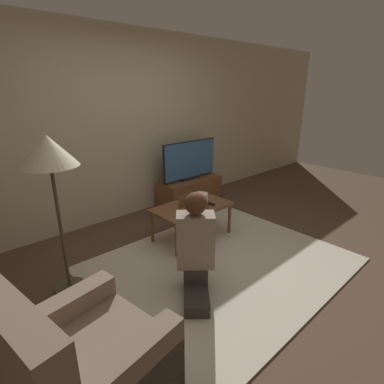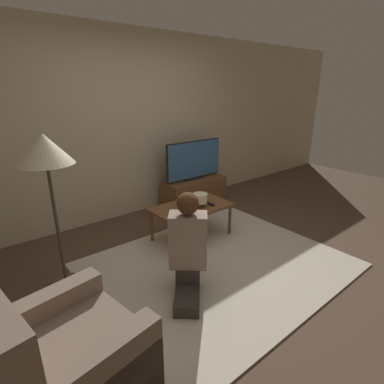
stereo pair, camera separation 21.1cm
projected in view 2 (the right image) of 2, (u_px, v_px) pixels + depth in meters
ground_plane at (218, 265)px, 3.25m from camera, size 10.00×10.00×0.00m
wall_back at (126, 127)px, 4.23m from camera, size 10.00×0.06×2.60m
rug at (218, 265)px, 3.25m from camera, size 2.60×2.10×0.02m
tv_stand at (194, 191)px, 4.91m from camera, size 1.05×0.44×0.42m
tv at (194, 160)px, 4.74m from camera, size 1.05×0.08×0.62m
coffee_table at (192, 209)px, 3.71m from camera, size 0.97×0.55×0.44m
floor_lamp at (46, 156)px, 2.53m from camera, size 0.47×0.47×1.47m
armchair at (63, 365)px, 1.74m from camera, size 0.91×0.89×0.93m
person_kneeling at (188, 244)px, 2.69m from camera, size 0.72×0.78×0.97m
picture_frame at (182, 201)px, 3.63m from camera, size 0.11×0.01×0.15m
table_lamp at (200, 199)px, 3.63m from camera, size 0.18×0.18×0.17m
remote at (210, 204)px, 3.73m from camera, size 0.04×0.15×0.02m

